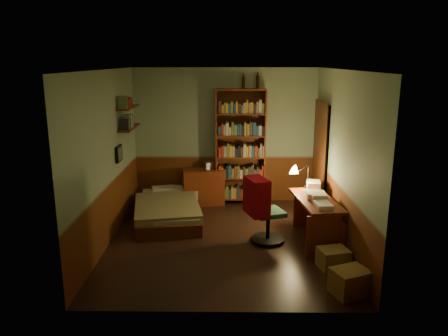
{
  "coord_description": "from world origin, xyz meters",
  "views": [
    {
      "loc": [
        0.08,
        -6.34,
        2.74
      ],
      "look_at": [
        0.0,
        0.25,
        1.1
      ],
      "focal_mm": 35.0,
      "sensor_mm": 36.0,
      "label": 1
    }
  ],
  "objects_px": {
    "dresser": "(203,187)",
    "office_chair": "(268,210)",
    "desk_lamp": "(308,171)",
    "cardboard_box_a": "(350,282)",
    "cardboard_box_b": "(333,258)",
    "mini_stereo": "(210,165)",
    "bed": "(168,203)",
    "desk": "(315,220)",
    "bookshelf": "(240,147)"
  },
  "relations": [
    {
      "from": "mini_stereo",
      "to": "desk_lamp",
      "type": "height_order",
      "value": "desk_lamp"
    },
    {
      "from": "desk",
      "to": "desk_lamp",
      "type": "height_order",
      "value": "desk_lamp"
    },
    {
      "from": "dresser",
      "to": "bed",
      "type": "bearing_deg",
      "value": -136.53
    },
    {
      "from": "mini_stereo",
      "to": "dresser",
      "type": "bearing_deg",
      "value": -159.78
    },
    {
      "from": "office_chair",
      "to": "cardboard_box_b",
      "type": "xyz_separation_m",
      "value": [
        0.81,
        -0.87,
        -0.37
      ]
    },
    {
      "from": "desk",
      "to": "desk_lamp",
      "type": "xyz_separation_m",
      "value": [
        -0.02,
        0.63,
        0.62
      ]
    },
    {
      "from": "bed",
      "to": "mini_stereo",
      "type": "xyz_separation_m",
      "value": [
        0.7,
        0.92,
        0.47
      ]
    },
    {
      "from": "cardboard_box_a",
      "to": "cardboard_box_b",
      "type": "xyz_separation_m",
      "value": [
        -0.04,
        0.69,
        -0.02
      ]
    },
    {
      "from": "bed",
      "to": "mini_stereo",
      "type": "relative_size",
      "value": 8.35
    },
    {
      "from": "desk",
      "to": "bed",
      "type": "bearing_deg",
      "value": 150.76
    },
    {
      "from": "bed",
      "to": "office_chair",
      "type": "relative_size",
      "value": 1.9
    },
    {
      "from": "office_chair",
      "to": "desk_lamp",
      "type": "bearing_deg",
      "value": 23.44
    },
    {
      "from": "office_chair",
      "to": "cardboard_box_a",
      "type": "distance_m",
      "value": 1.81
    },
    {
      "from": "cardboard_box_a",
      "to": "desk_lamp",
      "type": "bearing_deg",
      "value": 93.8
    },
    {
      "from": "cardboard_box_a",
      "to": "cardboard_box_b",
      "type": "height_order",
      "value": "cardboard_box_a"
    },
    {
      "from": "bed",
      "to": "cardboard_box_a",
      "type": "height_order",
      "value": "bed"
    },
    {
      "from": "bookshelf",
      "to": "desk_lamp",
      "type": "xyz_separation_m",
      "value": [
        1.09,
        -1.22,
        -0.15
      ]
    },
    {
      "from": "bookshelf",
      "to": "desk_lamp",
      "type": "height_order",
      "value": "bookshelf"
    },
    {
      "from": "bed",
      "to": "office_chair",
      "type": "bearing_deg",
      "value": -38.91
    },
    {
      "from": "bed",
      "to": "desk",
      "type": "relative_size",
      "value": 1.52
    },
    {
      "from": "cardboard_box_a",
      "to": "desk",
      "type": "bearing_deg",
      "value": 94.41
    },
    {
      "from": "dresser",
      "to": "cardboard_box_b",
      "type": "height_order",
      "value": "dresser"
    },
    {
      "from": "office_chair",
      "to": "cardboard_box_a",
      "type": "height_order",
      "value": "office_chair"
    },
    {
      "from": "desk_lamp",
      "to": "cardboard_box_b",
      "type": "bearing_deg",
      "value": -91.31
    },
    {
      "from": "mini_stereo",
      "to": "office_chair",
      "type": "bearing_deg",
      "value": -86.42
    },
    {
      "from": "bed",
      "to": "dresser",
      "type": "relative_size",
      "value": 2.46
    },
    {
      "from": "dresser",
      "to": "bookshelf",
      "type": "xyz_separation_m",
      "value": [
        0.71,
        0.09,
        0.76
      ]
    },
    {
      "from": "dresser",
      "to": "desk_lamp",
      "type": "xyz_separation_m",
      "value": [
        1.8,
        -1.14,
        0.61
      ]
    },
    {
      "from": "desk",
      "to": "desk_lamp",
      "type": "distance_m",
      "value": 0.88
    },
    {
      "from": "mini_stereo",
      "to": "bookshelf",
      "type": "relative_size",
      "value": 0.1
    },
    {
      "from": "bookshelf",
      "to": "cardboard_box_b",
      "type": "xyz_separation_m",
      "value": [
        1.19,
        -2.76,
        -0.97
      ]
    },
    {
      "from": "bookshelf",
      "to": "cardboard_box_a",
      "type": "xyz_separation_m",
      "value": [
        1.24,
        -3.44,
        -0.95
      ]
    },
    {
      "from": "bed",
      "to": "cardboard_box_a",
      "type": "xyz_separation_m",
      "value": [
        2.52,
        -2.56,
        -0.13
      ]
    },
    {
      "from": "bed",
      "to": "cardboard_box_a",
      "type": "relative_size",
      "value": 4.59
    },
    {
      "from": "dresser",
      "to": "office_chair",
      "type": "distance_m",
      "value": 2.12
    },
    {
      "from": "dresser",
      "to": "desk",
      "type": "xyz_separation_m",
      "value": [
        1.83,
        -1.76,
        -0.01
      ]
    },
    {
      "from": "desk_lamp",
      "to": "cardboard_box_b",
      "type": "xyz_separation_m",
      "value": [
        0.11,
        -1.53,
        -0.82
      ]
    },
    {
      "from": "desk_lamp",
      "to": "cardboard_box_a",
      "type": "xyz_separation_m",
      "value": [
        0.15,
        -2.22,
        -0.8
      ]
    },
    {
      "from": "bookshelf",
      "to": "cardboard_box_a",
      "type": "relative_size",
      "value": 5.3
    },
    {
      "from": "dresser",
      "to": "cardboard_box_b",
      "type": "xyz_separation_m",
      "value": [
        1.91,
        -2.67,
        -0.21
      ]
    },
    {
      "from": "desk",
      "to": "office_chair",
      "type": "xyz_separation_m",
      "value": [
        -0.73,
        -0.03,
        0.17
      ]
    },
    {
      "from": "mini_stereo",
      "to": "cardboard_box_b",
      "type": "xyz_separation_m",
      "value": [
        1.78,
        -2.8,
        -0.62
      ]
    },
    {
      "from": "cardboard_box_b",
      "to": "bed",
      "type": "bearing_deg",
      "value": 142.9
    },
    {
      "from": "dresser",
      "to": "cardboard_box_b",
      "type": "distance_m",
      "value": 3.29
    },
    {
      "from": "bed",
      "to": "cardboard_box_a",
      "type": "bearing_deg",
      "value": -53.36
    },
    {
      "from": "bed",
      "to": "office_chair",
      "type": "distance_m",
      "value": 1.96
    },
    {
      "from": "dresser",
      "to": "mini_stereo",
      "type": "xyz_separation_m",
      "value": [
        0.13,
        0.12,
        0.41
      ]
    },
    {
      "from": "cardboard_box_a",
      "to": "bed",
      "type": "bearing_deg",
      "value": 134.52
    },
    {
      "from": "desk",
      "to": "bookshelf",
      "type": "bearing_deg",
      "value": 113.81
    },
    {
      "from": "bed",
      "to": "mini_stereo",
      "type": "distance_m",
      "value": 1.25
    }
  ]
}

